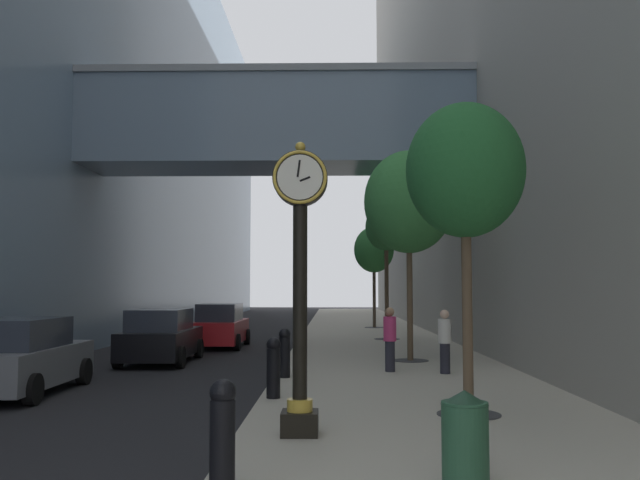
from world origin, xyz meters
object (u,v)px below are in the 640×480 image
Objects in this scene: car_grey_mid at (18,357)px; street_clock at (300,272)px; bollard_nearest at (222,433)px; street_tree_far at (374,250)px; car_red_near at (221,326)px; pedestrian_walking at (390,337)px; trash_bin at (465,437)px; bollard_fourth at (285,352)px; car_black_far at (161,337)px; street_tree_mid_near at (409,202)px; pedestrian_by_clock at (445,340)px; bollard_third at (273,366)px; street_tree_near at (465,172)px; street_tree_mid_far at (386,228)px.

street_clock is at bearing -35.77° from car_grey_mid.
street_tree_far reaches higher than bollard_nearest.
car_red_near reaches higher than bollard_nearest.
street_tree_far is at bearing 87.63° from pedestrian_walking.
street_tree_far reaches higher than street_clock.
bollard_fourth is at bearing 106.24° from trash_bin.
street_clock is 3.46m from bollard_nearest.
pedestrian_walking is at bearing -24.70° from car_black_far.
trash_bin is at bearing 6.26° from bollard_nearest.
trash_bin is at bearing -63.17° from car_black_far.
street_tree_mid_near reaches higher than pedestrian_walking.
trash_bin is 15.16m from car_black_far.
street_tree_far reaches higher than car_grey_mid.
trash_bin is 0.64× the size of pedestrian_by_clock.
bollard_fourth is (0.00, 3.14, 0.00)m from bollard_third.
bollard_third and bollard_fourth have the same top height.
street_tree_near is 5.22× the size of trash_bin.
pedestrian_walking is at bearing 97.84° from street_tree_near.
street_tree_mid_near is at bearing 72.63° from pedestrian_walking.
pedestrian_by_clock is (0.54, -11.89, -3.96)m from street_tree_mid_far.
street_clock reaches higher than bollard_fourth.
trash_bin is at bearing -40.65° from car_grey_mid.
street_tree_near is (3.54, 4.54, 3.61)m from bollard_nearest.
car_red_near is 5.68m from car_black_far.
street_tree_far is (0.00, 8.80, -0.45)m from street_tree_mid_far.
street_tree_mid_near is 13.76m from trash_bin.
pedestrian_walking is (0.04, 10.36, 0.36)m from trash_bin.
street_tree_far is (3.54, 24.67, 3.74)m from bollard_third.
pedestrian_walking reaches higher than car_red_near.
car_black_far is at bearing 114.02° from street_clock.
street_clock is 2.63× the size of pedestrian_walking.
street_clock is at bearing -76.61° from car_red_near.
street_tree_far is (2.85, 28.07, 1.94)m from street_clock.
street_tree_far reaches higher than street_tree_near.
car_red_near reaches higher than car_black_far.
bollard_fourth is at bearing -46.49° from car_black_far.
car_black_far reaches higher than trash_bin.
pedestrian_by_clock is (0.54, -20.69, -3.51)m from street_tree_far.
street_tree_mid_near reaches higher than car_black_far.
street_tree_near is 0.85× the size of street_tree_mid_near.
car_red_near is (-6.79, -2.71, -4.12)m from street_tree_mid_far.
street_tree_mid_near is 11.73m from car_grey_mid.
car_grey_mid is at bearing -161.71° from bollard_fourth.
pedestrian_walking is 0.39× the size of car_red_near.
car_black_far is (-0.94, -5.61, -0.02)m from car_red_near.
pedestrian_by_clock is 11.75m from car_red_near.
street_tree_mid_far is at bearing 81.59° from street_clock.
street_clock reaches higher than car_red_near.
bollard_fourth is 6.76m from street_tree_mid_near.
car_black_far is at bearing 129.79° from street_tree_near.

